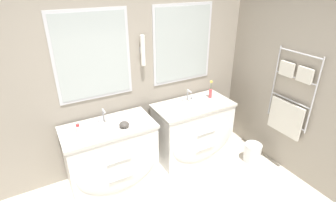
% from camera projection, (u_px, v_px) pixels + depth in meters
% --- Properties ---
extents(wall_back, '(5.23, 0.14, 2.60)m').
position_uv_depth(wall_back, '(125.00, 74.00, 3.36)').
color(wall_back, '#9E9384').
rests_on(wall_back, ground_plane).
extents(wall_right, '(0.13, 3.59, 2.60)m').
position_uv_depth(wall_right, '(286.00, 75.00, 3.39)').
color(wall_right, '#9E9384').
rests_on(wall_right, ground_plane).
extents(vanity_left, '(1.10, 0.64, 0.84)m').
position_uv_depth(vanity_left, '(112.00, 156.00, 3.27)').
color(vanity_left, white).
rests_on(vanity_left, ground_plane).
extents(vanity_right, '(1.10, 0.64, 0.84)m').
position_uv_depth(vanity_right, '(194.00, 130.00, 3.80)').
color(vanity_right, white).
rests_on(vanity_right, ground_plane).
extents(faucet_left, '(0.17, 0.11, 0.17)m').
position_uv_depth(faucet_left, '(104.00, 116.00, 3.20)').
color(faucet_left, silver).
rests_on(faucet_left, vanity_left).
extents(faucet_right, '(0.17, 0.11, 0.17)m').
position_uv_depth(faucet_right, '(188.00, 95.00, 3.73)').
color(faucet_right, silver).
rests_on(faucet_right, vanity_right).
extents(toiletry_bottle, '(0.06, 0.06, 0.18)m').
position_uv_depth(toiletry_bottle, '(79.00, 132.00, 2.86)').
color(toiletry_bottle, silver).
rests_on(toiletry_bottle, vanity_left).
extents(amenity_bowl, '(0.12, 0.12, 0.07)m').
position_uv_depth(amenity_bowl, '(124.00, 125.00, 3.09)').
color(amenity_bowl, '#4C4742').
rests_on(amenity_bowl, vanity_left).
extents(flower_vase, '(0.05, 0.05, 0.27)m').
position_uv_depth(flower_vase, '(211.00, 91.00, 3.81)').
color(flower_vase, '#CC4C51').
rests_on(flower_vase, vanity_right).
extents(waste_bin, '(0.24, 0.24, 0.28)m').
position_uv_depth(waste_bin, '(252.00, 152.00, 3.79)').
color(waste_bin, silver).
rests_on(waste_bin, ground_plane).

